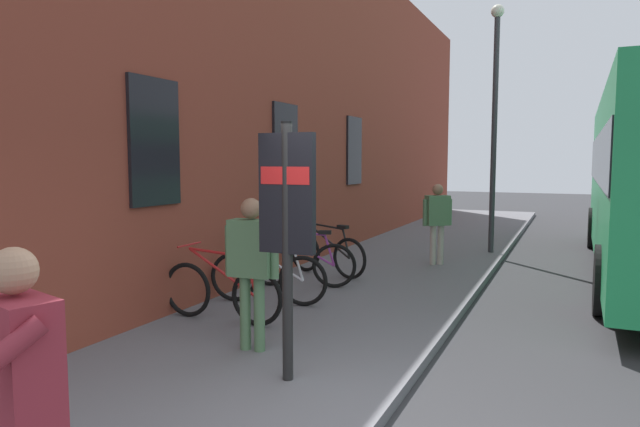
{
  "coord_description": "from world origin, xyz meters",
  "views": [
    {
      "loc": [
        -3.58,
        -1.34,
        2.17
      ],
      "look_at": [
        3.52,
        1.89,
        1.43
      ],
      "focal_mm": 31.41,
      "sensor_mm": 36.0,
      "label": 1
    }
  ],
  "objects_px": {
    "transit_info_sign": "(287,210)",
    "street_lamp": "(495,108)",
    "bicycle_under_window": "(268,277)",
    "pedestrian_by_facade": "(252,258)",
    "bicycle_far_end": "(222,291)",
    "tourist_with_hotdogs": "(14,382)",
    "bicycle_nearest_sign": "(303,263)",
    "bicycle_end_of_row": "(327,254)",
    "pedestrian_crossing_street": "(437,216)"
  },
  "relations": [
    {
      "from": "bicycle_end_of_row",
      "to": "tourist_with_hotdogs",
      "type": "bearing_deg",
      "value": -167.48
    },
    {
      "from": "tourist_with_hotdogs",
      "to": "bicycle_nearest_sign",
      "type": "bearing_deg",
      "value": 14.32
    },
    {
      "from": "pedestrian_by_facade",
      "to": "transit_info_sign",
      "type": "bearing_deg",
      "value": -127.83
    },
    {
      "from": "transit_info_sign",
      "to": "bicycle_far_end",
      "type": "bearing_deg",
      "value": 51.01
    },
    {
      "from": "bicycle_end_of_row",
      "to": "transit_info_sign",
      "type": "distance_m",
      "value": 4.96
    },
    {
      "from": "bicycle_far_end",
      "to": "tourist_with_hotdogs",
      "type": "distance_m",
      "value": 4.52
    },
    {
      "from": "bicycle_nearest_sign",
      "to": "bicycle_end_of_row",
      "type": "distance_m",
      "value": 1.02
    },
    {
      "from": "bicycle_far_end",
      "to": "tourist_with_hotdogs",
      "type": "bearing_deg",
      "value": -157.81
    },
    {
      "from": "transit_info_sign",
      "to": "pedestrian_by_facade",
      "type": "xyz_separation_m",
      "value": [
        0.57,
        0.73,
        -0.59
      ]
    },
    {
      "from": "bicycle_under_window",
      "to": "street_lamp",
      "type": "height_order",
      "value": "street_lamp"
    },
    {
      "from": "bicycle_far_end",
      "to": "tourist_with_hotdogs",
      "type": "relative_size",
      "value": 1.07
    },
    {
      "from": "bicycle_under_window",
      "to": "street_lamp",
      "type": "distance_m",
      "value": 7.0
    },
    {
      "from": "bicycle_end_of_row",
      "to": "pedestrian_crossing_street",
      "type": "bearing_deg",
      "value": -40.63
    },
    {
      "from": "bicycle_under_window",
      "to": "bicycle_end_of_row",
      "type": "relative_size",
      "value": 1.03
    },
    {
      "from": "bicycle_end_of_row",
      "to": "transit_info_sign",
      "type": "xyz_separation_m",
      "value": [
        -4.54,
        -1.6,
        1.21
      ]
    },
    {
      "from": "bicycle_far_end",
      "to": "transit_info_sign",
      "type": "distance_m",
      "value": 2.45
    },
    {
      "from": "bicycle_far_end",
      "to": "bicycle_under_window",
      "type": "xyz_separation_m",
      "value": [
        1.02,
        -0.1,
        0.0
      ]
    },
    {
      "from": "transit_info_sign",
      "to": "street_lamp",
      "type": "height_order",
      "value": "street_lamp"
    },
    {
      "from": "pedestrian_crossing_street",
      "to": "street_lamp",
      "type": "distance_m",
      "value": 3.08
    },
    {
      "from": "bicycle_far_end",
      "to": "bicycle_under_window",
      "type": "distance_m",
      "value": 1.02
    },
    {
      "from": "pedestrian_by_facade",
      "to": "tourist_with_hotdogs",
      "type": "xyz_separation_m",
      "value": [
        -3.37,
        -0.77,
        0.01
      ]
    },
    {
      "from": "pedestrian_by_facade",
      "to": "street_lamp",
      "type": "distance_m",
      "value": 8.22
    },
    {
      "from": "pedestrian_by_facade",
      "to": "tourist_with_hotdogs",
      "type": "relative_size",
      "value": 1.0
    },
    {
      "from": "street_lamp",
      "to": "bicycle_far_end",
      "type": "bearing_deg",
      "value": 161.15
    },
    {
      "from": "bicycle_nearest_sign",
      "to": "pedestrian_by_facade",
      "type": "bearing_deg",
      "value": -163.98
    },
    {
      "from": "bicycle_nearest_sign",
      "to": "bicycle_under_window",
      "type": "bearing_deg",
      "value": -178.57
    },
    {
      "from": "pedestrian_crossing_street",
      "to": "bicycle_nearest_sign",
      "type": "bearing_deg",
      "value": 151.41
    },
    {
      "from": "pedestrian_by_facade",
      "to": "street_lamp",
      "type": "xyz_separation_m",
      "value": [
        7.79,
        -1.47,
        2.17
      ]
    },
    {
      "from": "bicycle_far_end",
      "to": "bicycle_end_of_row",
      "type": "xyz_separation_m",
      "value": [
        3.2,
        -0.06,
        0.0
      ]
    },
    {
      "from": "pedestrian_by_facade",
      "to": "street_lamp",
      "type": "bearing_deg",
      "value": -10.69
    },
    {
      "from": "bicycle_under_window",
      "to": "pedestrian_by_facade",
      "type": "height_order",
      "value": "pedestrian_by_facade"
    },
    {
      "from": "bicycle_under_window",
      "to": "bicycle_nearest_sign",
      "type": "distance_m",
      "value": 1.17
    },
    {
      "from": "bicycle_far_end",
      "to": "pedestrian_by_facade",
      "type": "relative_size",
      "value": 1.07
    },
    {
      "from": "bicycle_far_end",
      "to": "tourist_with_hotdogs",
      "type": "height_order",
      "value": "tourist_with_hotdogs"
    },
    {
      "from": "transit_info_sign",
      "to": "pedestrian_crossing_street",
      "type": "height_order",
      "value": "transit_info_sign"
    },
    {
      "from": "bicycle_under_window",
      "to": "bicycle_end_of_row",
      "type": "bearing_deg",
      "value": 1.18
    },
    {
      "from": "bicycle_nearest_sign",
      "to": "transit_info_sign",
      "type": "relative_size",
      "value": 0.72
    },
    {
      "from": "tourist_with_hotdogs",
      "to": "street_lamp",
      "type": "distance_m",
      "value": 11.39
    },
    {
      "from": "pedestrian_by_facade",
      "to": "tourist_with_hotdogs",
      "type": "distance_m",
      "value": 3.46
    },
    {
      "from": "street_lamp",
      "to": "pedestrian_by_facade",
      "type": "bearing_deg",
      "value": 169.31
    },
    {
      "from": "bicycle_under_window",
      "to": "tourist_with_hotdogs",
      "type": "xyz_separation_m",
      "value": [
        -5.16,
        -1.59,
        0.63
      ]
    },
    {
      "from": "bicycle_far_end",
      "to": "bicycle_nearest_sign",
      "type": "distance_m",
      "value": 2.19
    },
    {
      "from": "bicycle_far_end",
      "to": "transit_info_sign",
      "type": "xyz_separation_m",
      "value": [
        -1.34,
        -1.65,
        1.21
      ]
    },
    {
      "from": "transit_info_sign",
      "to": "pedestrian_crossing_street",
      "type": "relative_size",
      "value": 1.51
    },
    {
      "from": "bicycle_nearest_sign",
      "to": "pedestrian_by_facade",
      "type": "relative_size",
      "value": 1.04
    },
    {
      "from": "bicycle_far_end",
      "to": "transit_info_sign",
      "type": "bearing_deg",
      "value": -128.99
    },
    {
      "from": "bicycle_under_window",
      "to": "pedestrian_crossing_street",
      "type": "height_order",
      "value": "pedestrian_crossing_street"
    },
    {
      "from": "transit_info_sign",
      "to": "tourist_with_hotdogs",
      "type": "bearing_deg",
      "value": -179.27
    },
    {
      "from": "transit_info_sign",
      "to": "street_lamp",
      "type": "xyz_separation_m",
      "value": [
        8.36,
        -0.74,
        1.58
      ]
    },
    {
      "from": "bicycle_far_end",
      "to": "pedestrian_by_facade",
      "type": "height_order",
      "value": "pedestrian_by_facade"
    }
  ]
}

